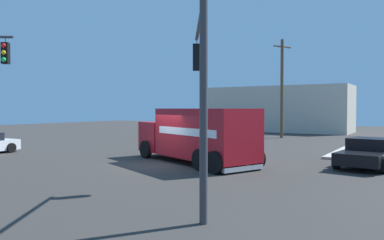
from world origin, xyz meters
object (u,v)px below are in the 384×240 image
object	(u,v)px
pickup_black	(370,152)
utility_pole	(282,87)
traffic_light_secondary	(201,76)
delivery_truck	(197,135)

from	to	relation	value
pickup_black	utility_pole	distance (m)	18.17
traffic_light_secondary	utility_pole	world-z (taller)	utility_pole
delivery_truck	utility_pole	world-z (taller)	utility_pole
delivery_truck	traffic_light_secondary	world-z (taller)	traffic_light_secondary
pickup_black	utility_pole	bearing A→B (deg)	122.29
traffic_light_secondary	utility_pole	size ratio (longest dim) A/B	0.60
delivery_truck	traffic_light_secondary	size ratio (longest dim) A/B	1.45
traffic_light_secondary	pickup_black	distance (m)	11.64
traffic_light_secondary	utility_pole	bearing A→B (deg)	103.68
delivery_truck	pickup_black	distance (m)	8.56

